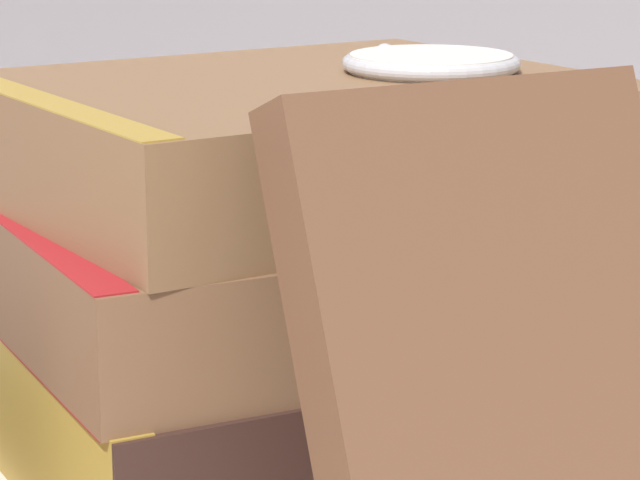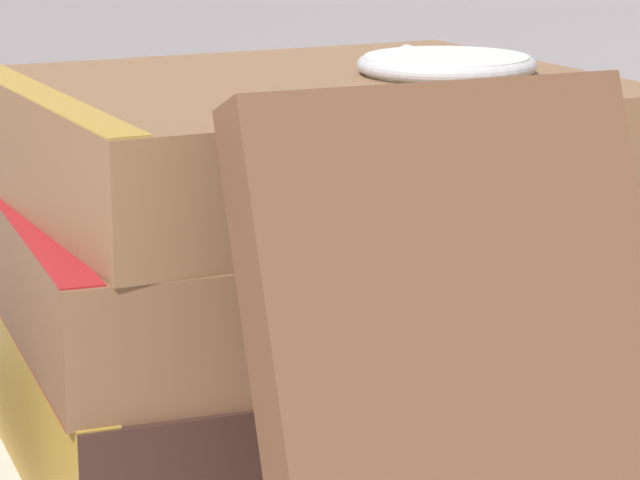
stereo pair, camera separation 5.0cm
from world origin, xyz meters
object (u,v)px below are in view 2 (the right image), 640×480
at_px(book_flat_top, 294,140).
at_px(book_flat_middle, 292,258).
at_px(pocket_watch, 446,65).
at_px(book_flat_bottom, 311,379).
at_px(reading_glasses, 104,314).
at_px(book_leaning_front, 466,384).

bearing_deg(book_flat_top, book_flat_middle, -126.97).
bearing_deg(pocket_watch, book_flat_bottom, 175.73).
distance_m(book_flat_top, reading_glasses, 0.20).
relative_size(book_flat_top, pocket_watch, 3.09).
bearing_deg(pocket_watch, book_leaning_front, -114.90).
relative_size(book_flat_top, reading_glasses, 1.76).
bearing_deg(reading_glasses, book_flat_top, -70.24).
height_order(book_flat_bottom, pocket_watch, pocket_watch).
relative_size(book_flat_bottom, book_leaning_front, 1.50).
height_order(book_leaning_front, pocket_watch, book_leaning_front).
bearing_deg(pocket_watch, book_flat_top, 174.22).
bearing_deg(book_leaning_front, book_flat_bottom, 85.50).
bearing_deg(book_flat_top, book_flat_bottom, -22.42).
bearing_deg(book_flat_middle, pocket_watch, 0.38).
height_order(book_flat_middle, pocket_watch, pocket_watch).
height_order(book_flat_middle, book_flat_top, book_flat_top).
relative_size(book_flat_middle, reading_glasses, 1.82).
xyz_separation_m(book_flat_bottom, pocket_watch, (0.05, -0.00, 0.10)).
bearing_deg(pocket_watch, reading_glasses, 112.55).
bearing_deg(book_flat_middle, book_flat_top, 58.72).
height_order(book_flat_top, book_leaning_front, book_leaning_front).
bearing_deg(pocket_watch, book_flat_middle, 177.74).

